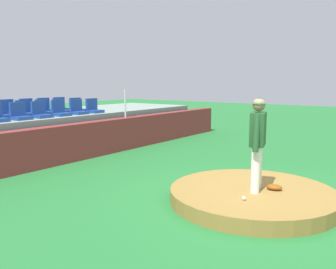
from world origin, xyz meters
TOP-DOWN VIEW (x-y plane):
  - ground_plane at (0.00, 0.00)m, footprint 60.00×60.00m
  - pitchers_mound at (0.00, 0.00)m, footprint 3.22×3.22m
  - pitcher at (-0.02, -0.08)m, footprint 0.77×0.39m
  - baseball at (-0.71, -0.14)m, footprint 0.07×0.07m
  - fielding_glove at (0.19, -0.36)m, footprint 0.26×0.34m
  - brick_barrier at (0.00, 5.83)m, footprint 16.89×0.40m
  - fence_post_right at (2.70, 5.83)m, footprint 0.06×0.06m
  - bleacher_platform at (0.00, 7.98)m, footprint 14.64×3.48m
  - stadium_chair_2 at (-0.69, 6.77)m, footprint 0.48×0.44m
  - stadium_chair_3 at (-0.01, 6.78)m, footprint 0.48×0.44m
  - stadium_chair_4 at (0.71, 6.79)m, footprint 0.48×0.44m
  - stadium_chair_5 at (1.42, 6.79)m, footprint 0.48×0.44m
  - stadium_chair_6 at (2.12, 6.79)m, footprint 0.48×0.44m
  - stadium_chair_9 at (-0.72, 7.70)m, footprint 0.48×0.44m
  - stadium_chair_10 at (0.02, 7.68)m, footprint 0.48×0.44m
  - stadium_chair_11 at (0.73, 7.68)m, footprint 0.48×0.44m
  - stadium_chair_12 at (1.39, 7.67)m, footprint 0.48×0.44m
  - stadium_chair_13 at (2.12, 7.67)m, footprint 0.48×0.44m
  - stadium_chair_17 at (-0.02, 8.55)m, footprint 0.48×0.44m
  - stadium_chair_18 at (0.72, 8.59)m, footprint 0.48×0.44m
  - stadium_chair_19 at (1.39, 8.55)m, footprint 0.48×0.44m
  - stadium_chair_20 at (2.08, 8.56)m, footprint 0.48×0.44m

SIDE VIEW (x-z plane):
  - ground_plane at x=0.00m, z-range 0.00..0.00m
  - pitchers_mound at x=0.00m, z-range 0.00..0.27m
  - baseball at x=-0.71m, z-range 0.27..0.35m
  - fielding_glove at x=0.19m, z-range 0.27..0.38m
  - brick_barrier at x=0.00m, z-range 0.00..1.11m
  - bleacher_platform at x=0.00m, z-range 0.00..1.27m
  - pitcher at x=-0.02m, z-range 0.42..2.22m
  - stadium_chair_2 at x=-0.69m, z-range 1.18..1.68m
  - stadium_chair_3 at x=-0.01m, z-range 1.18..1.68m
  - stadium_chair_4 at x=0.71m, z-range 1.18..1.68m
  - stadium_chair_5 at x=1.42m, z-range 1.18..1.68m
  - stadium_chair_6 at x=2.12m, z-range 1.18..1.68m
  - stadium_chair_9 at x=-0.72m, z-range 1.18..1.68m
  - stadium_chair_10 at x=0.02m, z-range 1.18..1.68m
  - stadium_chair_11 at x=0.73m, z-range 1.18..1.68m
  - stadium_chair_12 at x=1.39m, z-range 1.18..1.68m
  - stadium_chair_13 at x=2.12m, z-range 1.18..1.68m
  - stadium_chair_17 at x=-0.02m, z-range 1.18..1.68m
  - stadium_chair_18 at x=0.72m, z-range 1.18..1.68m
  - stadium_chair_19 at x=1.39m, z-range 1.18..1.68m
  - stadium_chair_20 at x=2.08m, z-range 1.18..1.68m
  - fence_post_right at x=2.70m, z-range 1.11..2.09m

